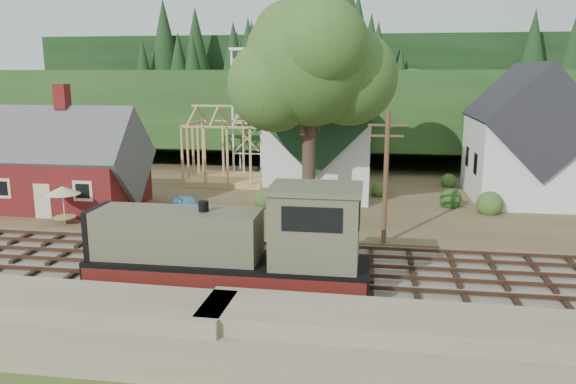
# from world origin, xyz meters

# --- Properties ---
(ground) EXTENTS (140.00, 140.00, 0.00)m
(ground) POSITION_xyz_m (0.00, 0.00, 0.00)
(ground) COLOR #384C1E
(ground) RESTS_ON ground
(embankment) EXTENTS (64.00, 5.00, 1.60)m
(embankment) POSITION_xyz_m (0.00, -8.50, 0.00)
(embankment) COLOR #7F7259
(embankment) RESTS_ON ground
(railroad_bed) EXTENTS (64.00, 11.00, 0.16)m
(railroad_bed) POSITION_xyz_m (0.00, 0.00, 0.08)
(railroad_bed) COLOR #726B5B
(railroad_bed) RESTS_ON ground
(village_flat) EXTENTS (64.00, 26.00, 0.30)m
(village_flat) POSITION_xyz_m (0.00, 18.00, 0.15)
(village_flat) COLOR brown
(village_flat) RESTS_ON ground
(hillside) EXTENTS (70.00, 28.96, 12.74)m
(hillside) POSITION_xyz_m (0.00, 42.00, 0.00)
(hillside) COLOR #1E3F19
(hillside) RESTS_ON ground
(ridge) EXTENTS (80.00, 20.00, 12.00)m
(ridge) POSITION_xyz_m (0.00, 58.00, 0.00)
(ridge) COLOR black
(ridge) RESTS_ON ground
(depot) EXTENTS (10.80, 7.41, 9.00)m
(depot) POSITION_xyz_m (-16.00, 11.00, 3.21)
(depot) COLOR #541313
(depot) RESTS_ON village_flat
(church) EXTENTS (8.40, 15.17, 13.00)m
(church) POSITION_xyz_m (2.00, 19.68, 5.18)
(church) COLOR silver
(church) RESTS_ON village_flat
(farmhouse) EXTENTS (8.40, 10.80, 10.60)m
(farmhouse) POSITION_xyz_m (18.00, 19.00, 4.87)
(farmhouse) COLOR silver
(farmhouse) RESTS_ON village_flat
(timber_frame) EXTENTS (8.20, 6.20, 6.99)m
(timber_frame) POSITION_xyz_m (-6.00, 22.00, 3.27)
(timber_frame) COLOR tan
(timber_frame) RESTS_ON village_flat
(lattice_tower) EXTENTS (3.20, 3.20, 12.12)m
(lattice_tower) POSITION_xyz_m (-6.00, 28.00, 10.03)
(lattice_tower) COLOR silver
(lattice_tower) RESTS_ON village_flat
(big_tree) EXTENTS (10.90, 8.40, 14.70)m
(big_tree) POSITION_xyz_m (2.17, 10.08, 10.22)
(big_tree) COLOR #38281E
(big_tree) RESTS_ON village_flat
(telegraph_pole_near) EXTENTS (2.20, 0.28, 8.00)m
(telegraph_pole_near) POSITION_xyz_m (7.00, 5.20, 4.25)
(telegraph_pole_near) COLOR #4C331E
(telegraph_pole_near) RESTS_ON ground
(locomotive) EXTENTS (12.76, 3.19, 5.08)m
(locomotive) POSITION_xyz_m (0.25, -3.00, 2.23)
(locomotive) COLOR black
(locomotive) RESTS_ON railroad_bed
(car_blue) EXTENTS (2.98, 3.23, 1.07)m
(car_blue) POSITION_xyz_m (-6.99, 11.15, 0.84)
(car_blue) COLOR #61AAD0
(car_blue) RESTS_ON village_flat
(car_green) EXTENTS (4.20, 2.30, 1.31)m
(car_green) POSITION_xyz_m (-19.29, 10.54, 0.96)
(car_green) COLOR #79A06F
(car_green) RESTS_ON village_flat
(car_red) EXTENTS (4.41, 3.63, 1.12)m
(car_red) POSITION_xyz_m (18.80, 17.42, 0.86)
(car_red) COLOR #A90D26
(car_red) RESTS_ON village_flat
(patio_set) EXTENTS (2.27, 2.27, 2.53)m
(patio_set) POSITION_xyz_m (-13.77, 6.32, 2.45)
(patio_set) COLOR silver
(patio_set) RESTS_ON village_flat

